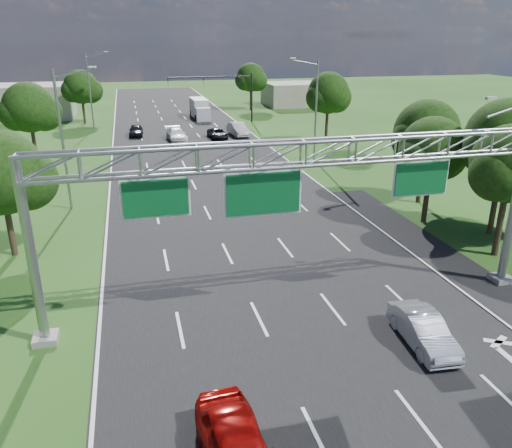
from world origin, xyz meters
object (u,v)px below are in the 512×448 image
object	(u,v)px
silver_sedan	(423,330)
box_truck	(200,109)
sign_gantry	(305,167)
traffic_signal	(228,87)

from	to	relation	value
silver_sedan	box_truck	distance (m)	63.09
sign_gantry	silver_sedan	world-z (taller)	sign_gantry
sign_gantry	box_truck	world-z (taller)	sign_gantry
box_truck	silver_sedan	bearing A→B (deg)	-91.38
box_truck	sign_gantry	bearing A→B (deg)	-95.24
silver_sedan	box_truck	xyz separation A→B (m)	(-0.21, 63.09, 0.71)
sign_gantry	silver_sedan	bearing A→B (deg)	-45.57
traffic_signal	silver_sedan	bearing A→B (deg)	-93.16
silver_sedan	box_truck	size ratio (longest dim) A/B	0.54
sign_gantry	traffic_signal	distance (m)	53.51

